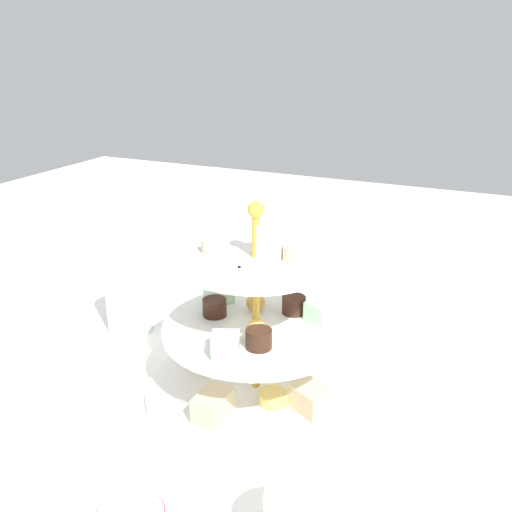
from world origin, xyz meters
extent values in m
plane|color=white|center=(0.00, 0.00, 0.00)|extent=(2.40, 2.40, 0.00)
cylinder|color=white|center=(0.00, 0.00, 0.01)|extent=(0.28, 0.28, 0.01)
cylinder|color=white|center=(0.00, 0.00, 0.09)|extent=(0.23, 0.23, 0.01)
cylinder|color=white|center=(0.00, 0.00, 0.18)|extent=(0.18, 0.18, 0.01)
cylinder|color=gold|center=(0.00, 0.00, 0.12)|extent=(0.01, 0.01, 0.24)
sphere|color=gold|center=(0.00, 0.00, 0.24)|extent=(0.02, 0.02, 0.02)
cube|color=#CCB78E|center=(-0.02, -0.08, 0.03)|extent=(0.04, 0.05, 0.03)
cube|color=#CCB78E|center=(0.08, -0.02, 0.03)|extent=(0.06, 0.05, 0.03)
cube|color=#CCB78E|center=(0.02, 0.08, 0.03)|extent=(0.05, 0.06, 0.03)
cube|color=#CCB78E|center=(-0.08, 0.02, 0.03)|extent=(0.06, 0.05, 0.03)
cylinder|color=#E5C660|center=(0.03, -0.02, 0.02)|extent=(0.04, 0.04, 0.01)
cylinder|color=#381E14|center=(0.03, -0.05, 0.11)|extent=(0.03, 0.03, 0.02)
cylinder|color=#381E14|center=(0.03, 0.05, 0.11)|extent=(0.03, 0.03, 0.02)
cylinder|color=#381E14|center=(-0.06, 0.00, 0.11)|extent=(0.03, 0.03, 0.02)
cube|color=#B2E5BC|center=(0.07, 0.04, 0.11)|extent=(0.04, 0.04, 0.02)
cube|color=#B2E5BC|center=(-0.07, 0.04, 0.11)|extent=(0.04, 0.04, 0.02)
cube|color=#B2E5BC|center=(0.00, -0.08, 0.11)|extent=(0.04, 0.04, 0.02)
sphere|color=gold|center=(-0.02, 0.03, 0.11)|extent=(0.02, 0.02, 0.02)
sphere|color=gold|center=(0.02, -0.03, 0.11)|extent=(0.02, 0.02, 0.02)
cylinder|color=beige|center=(-0.05, -0.01, 0.19)|extent=(0.03, 0.03, 0.02)
cylinder|color=beige|center=(0.05, 0.01, 0.19)|extent=(0.03, 0.03, 0.02)
cylinder|color=white|center=(0.01, 0.01, 0.20)|extent=(0.04, 0.04, 0.04)
cube|color=silver|center=(-0.04, -0.03, 0.19)|extent=(0.09, 0.05, 0.00)
cube|color=silver|center=(0.04, -0.03, 0.19)|extent=(0.09, 0.04, 0.00)
cylinder|color=silver|center=(-0.25, 0.08, 0.06)|extent=(0.07, 0.07, 0.12)
cube|color=silver|center=(0.04, 0.31, 0.00)|extent=(0.17, 0.02, 0.00)
camera|label=1|loc=(0.26, -0.57, 0.42)|focal=40.31mm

